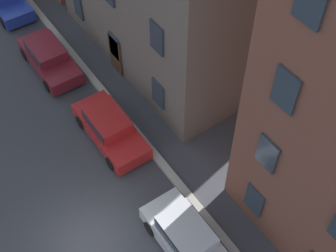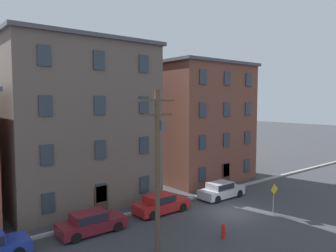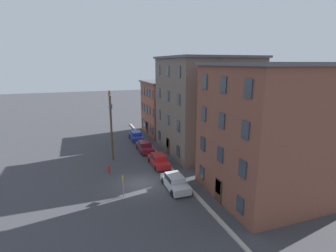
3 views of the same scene
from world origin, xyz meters
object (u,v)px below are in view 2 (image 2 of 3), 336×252
(car_maroon, at_px, (91,222))
(car_silver, at_px, (221,190))
(caution_sign, at_px, (274,193))
(utility_pole, at_px, (158,162))
(fire_hydrant, at_px, (223,231))
(car_red, at_px, (161,203))

(car_maroon, height_order, car_silver, same)
(car_maroon, relative_size, caution_sign, 1.82)
(car_maroon, height_order, utility_pole, utility_pole)
(fire_hydrant, bearing_deg, caution_sign, 5.51)
(caution_sign, height_order, fire_hydrant, caution_sign)
(car_silver, xyz_separation_m, utility_pole, (-10.70, -4.93, 4.46))
(car_red, distance_m, fire_hydrant, 6.26)
(utility_pole, xyz_separation_m, fire_hydrant, (4.36, -1.04, -4.72))
(car_silver, distance_m, caution_sign, 5.42)
(car_silver, relative_size, utility_pole, 0.47)
(car_silver, distance_m, utility_pole, 12.60)
(fire_hydrant, bearing_deg, car_maroon, 135.92)
(car_maroon, bearing_deg, fire_hydrant, -44.08)
(car_silver, distance_m, fire_hydrant, 8.72)
(caution_sign, relative_size, utility_pole, 0.26)
(car_maroon, relative_size, car_silver, 1.00)
(car_red, xyz_separation_m, caution_sign, (6.56, -5.63, 0.86))
(utility_pole, height_order, fire_hydrant, utility_pole)
(car_red, height_order, utility_pole, utility_pole)
(car_silver, bearing_deg, utility_pole, -155.29)
(utility_pole, relative_size, fire_hydrant, 9.65)
(car_maroon, height_order, car_red, same)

